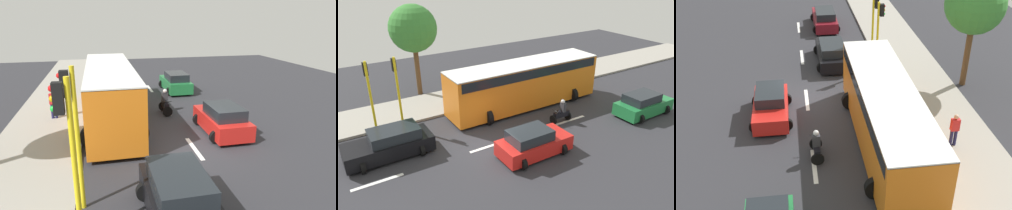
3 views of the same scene
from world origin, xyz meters
The scene contains 15 objects.
ground_plane centered at (0.00, 0.00, -0.05)m, with size 40.00×60.00×0.10m, color #2D2D33.
sidewalk centered at (7.00, 0.00, 0.07)m, with size 4.00×60.00×0.15m, color #9E998E.
lane_stripe_north centered at (0.00, -6.00, 0.01)m, with size 0.20×2.40×0.01m, color white.
lane_stripe_mid centered at (0.00, 0.00, 0.01)m, with size 0.20×2.40×0.01m, color white.
lane_stripe_south centered at (0.00, 6.00, 0.01)m, with size 0.20×2.40×0.01m, color white.
lane_stripe_far_south centered at (0.00, 12.00, 0.01)m, with size 0.20×2.40×0.01m, color white.
car_red centered at (-1.95, -1.55, 0.71)m, with size 2.21×3.90×1.52m.
car_maroon centered at (2.16, 11.85, 0.71)m, with size 2.19×4.58×1.52m.
car_black centered at (1.97, 4.83, 0.71)m, with size 2.26×4.48×1.52m.
city_bus centered at (3.47, -4.80, 1.85)m, with size 3.20×11.00×3.16m.
motorcycle centered at (0.17, -5.36, 0.64)m, with size 0.60×1.30×1.53m.
pedestrian_near_signal centered at (6.64, -5.47, 1.06)m, with size 0.40×0.24×1.69m.
traffic_light_corner centered at (4.85, 3.39, 2.93)m, with size 0.49×0.24×4.50m.
traffic_light_midblock centered at (4.85, 4.94, 2.93)m, with size 0.49×0.24×4.50m.
street_tree_south centered at (9.59, 0.65, 4.98)m, with size 3.41×3.41×6.72m.
Camera 3 is at (-0.59, -20.46, 11.83)m, focal length 43.77 mm.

